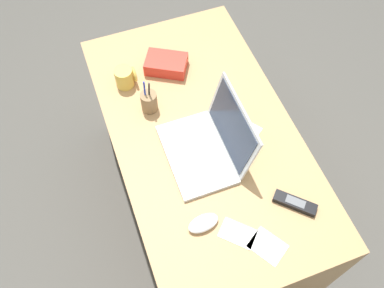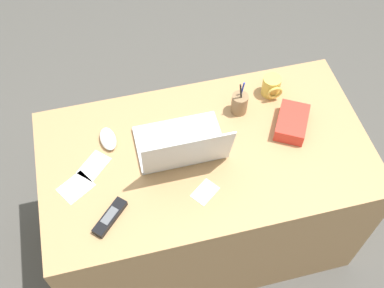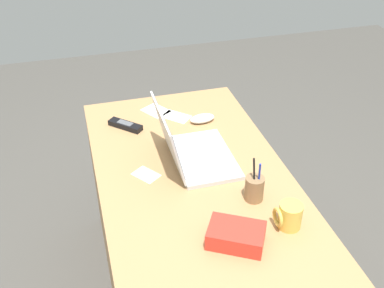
{
  "view_description": "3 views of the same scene",
  "coord_description": "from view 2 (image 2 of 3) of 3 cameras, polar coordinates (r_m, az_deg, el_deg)",
  "views": [
    {
      "loc": [
        0.84,
        -0.36,
        2.17
      ],
      "look_at": [
        0.08,
        -0.08,
        0.8
      ],
      "focal_mm": 39.23,
      "sensor_mm": 36.0,
      "label": 1
    },
    {
      "loc": [
        0.3,
        1.0,
        2.3
      ],
      "look_at": [
        0.05,
        -0.01,
        0.78
      ],
      "focal_mm": 44.48,
      "sensor_mm": 36.0,
      "label": 2
    },
    {
      "loc": [
        -1.35,
        0.38,
        1.83
      ],
      "look_at": [
        0.06,
        -0.01,
        0.83
      ],
      "focal_mm": 43.45,
      "sensor_mm": 36.0,
      "label": 3
    }
  ],
  "objects": [
    {
      "name": "paper_note_near_laptop",
      "position": [
        1.89,
        -11.68,
        -2.57
      ],
      "size": [
        0.14,
        0.14,
        0.0
      ],
      "primitive_type": "cube",
      "rotation": [
        0.0,
        0.0,
        0.79
      ],
      "color": "white",
      "rests_on": "desk"
    },
    {
      "name": "pen_holder",
      "position": [
        1.98,
        5.71,
        4.88
      ],
      "size": [
        0.07,
        0.07,
        0.17
      ],
      "color": "olive",
      "rests_on": "desk"
    },
    {
      "name": "snack_bag",
      "position": [
        1.97,
        11.89,
        2.54
      ],
      "size": [
        0.19,
        0.21,
        0.06
      ],
      "primitive_type": "cube",
      "rotation": [
        0.0,
        0.0,
        -0.52
      ],
      "color": "red",
      "rests_on": "desk"
    },
    {
      "name": "coffee_mug_white",
      "position": [
        2.06,
        9.51,
        6.82
      ],
      "size": [
        0.08,
        0.09,
        0.09
      ],
      "color": "#E0BC4C",
      "rests_on": "desk"
    },
    {
      "name": "paper_note_left",
      "position": [
        1.85,
        -13.76,
        -5.07
      ],
      "size": [
        0.15,
        0.14,
        0.0
      ],
      "primitive_type": "cube",
      "rotation": [
        0.0,
        0.0,
        0.56
      ],
      "color": "white",
      "rests_on": "desk"
    },
    {
      "name": "laptop",
      "position": [
        1.84,
        -1.19,
        -0.19
      ],
      "size": [
        0.35,
        0.28,
        0.24
      ],
      "color": "silver",
      "rests_on": "desk"
    },
    {
      "name": "desk",
      "position": [
        2.2,
        1.44,
        -6.23
      ],
      "size": [
        1.32,
        0.72,
        0.73
      ],
      "primitive_type": "cube",
      "color": "tan",
      "rests_on": "ground"
    },
    {
      "name": "computer_mouse",
      "position": [
        1.93,
        -10.04,
        0.62
      ],
      "size": [
        0.07,
        0.12,
        0.03
      ],
      "primitive_type": "ellipsoid",
      "rotation": [
        0.0,
        0.0,
        0.11
      ],
      "color": "white",
      "rests_on": "desk"
    },
    {
      "name": "cordless_phone",
      "position": [
        1.75,
        -9.8,
        -8.64
      ],
      "size": [
        0.14,
        0.14,
        0.03
      ],
      "color": "black",
      "rests_on": "desk"
    },
    {
      "name": "ground_plane",
      "position": [
        2.53,
        1.26,
        -10.18
      ],
      "size": [
        6.0,
        6.0,
        0.0
      ],
      "primitive_type": "plane",
      "color": "#4C4944"
    },
    {
      "name": "paper_note_right",
      "position": [
        1.79,
        1.57,
        -5.77
      ],
      "size": [
        0.12,
        0.11,
        0.0
      ],
      "primitive_type": "cube",
      "rotation": [
        0.0,
        0.0,
        0.64
      ],
      "color": "white",
      "rests_on": "desk"
    }
  ]
}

